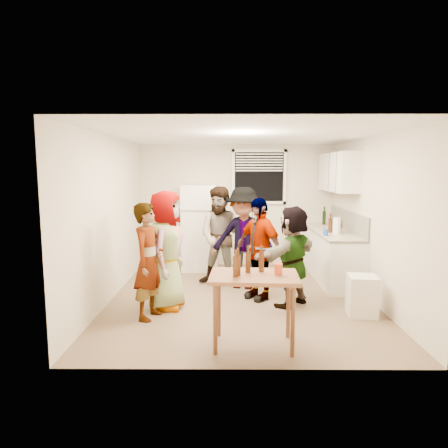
{
  "coord_description": "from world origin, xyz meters",
  "views": [
    {
      "loc": [
        -0.21,
        -6.03,
        1.99
      ],
      "look_at": [
        -0.26,
        0.16,
        1.15
      ],
      "focal_mm": 32.0,
      "sensor_mm": 36.0,
      "label": 1
    }
  ],
  "objects_px": {
    "kettle": "(330,231)",
    "guest_black": "(258,298)",
    "wine_bottle": "(324,224)",
    "guest_back_right": "(243,287)",
    "red_cup": "(278,275)",
    "beer_bottle_counter": "(330,233)",
    "trash_bin": "(362,298)",
    "refrigerator": "(200,227)",
    "guest_back_left": "(222,284)",
    "guest_orange": "(291,305)",
    "guest_grey": "(167,307)",
    "blue_cup": "(326,236)",
    "serving_table": "(253,345)",
    "beer_bottle_table": "(236,277)",
    "guest_stripe": "(150,317)"
  },
  "relations": [
    {
      "from": "guest_black",
      "to": "beer_bottle_table",
      "type": "bearing_deg",
      "value": -51.87
    },
    {
      "from": "beer_bottle_counter",
      "to": "trash_bin",
      "type": "bearing_deg",
      "value": -88.29
    },
    {
      "from": "guest_black",
      "to": "wine_bottle",
      "type": "bearing_deg",
      "value": 103.83
    },
    {
      "from": "trash_bin",
      "to": "red_cup",
      "type": "height_order",
      "value": "red_cup"
    },
    {
      "from": "refrigerator",
      "to": "guest_stripe",
      "type": "height_order",
      "value": "refrigerator"
    },
    {
      "from": "blue_cup",
      "to": "refrigerator",
      "type": "bearing_deg",
      "value": 148.84
    },
    {
      "from": "trash_bin",
      "to": "guest_back_right",
      "type": "xyz_separation_m",
      "value": [
        -1.58,
        1.3,
        -0.25
      ]
    },
    {
      "from": "blue_cup",
      "to": "red_cup",
      "type": "relative_size",
      "value": 0.85
    },
    {
      "from": "guest_black",
      "to": "blue_cup",
      "type": "bearing_deg",
      "value": 76.29
    },
    {
      "from": "red_cup",
      "to": "guest_orange",
      "type": "distance_m",
      "value": 1.66
    },
    {
      "from": "wine_bottle",
      "to": "guest_stripe",
      "type": "distance_m",
      "value": 4.2
    },
    {
      "from": "beer_bottle_counter",
      "to": "trash_bin",
      "type": "distance_m",
      "value": 1.75
    },
    {
      "from": "red_cup",
      "to": "guest_back_right",
      "type": "distance_m",
      "value": 2.42
    },
    {
      "from": "wine_bottle",
      "to": "guest_back_right",
      "type": "xyz_separation_m",
      "value": [
        -1.68,
        -1.39,
        -0.9
      ]
    },
    {
      "from": "wine_bottle",
      "to": "blue_cup",
      "type": "distance_m",
      "value": 1.44
    },
    {
      "from": "beer_bottle_counter",
      "to": "guest_back_right",
      "type": "relative_size",
      "value": 0.15
    },
    {
      "from": "trash_bin",
      "to": "guest_back_right",
      "type": "relative_size",
      "value": 0.32
    },
    {
      "from": "trash_bin",
      "to": "beer_bottle_table",
      "type": "height_order",
      "value": "beer_bottle_table"
    },
    {
      "from": "beer_bottle_counter",
      "to": "guest_orange",
      "type": "xyz_separation_m",
      "value": [
        -0.85,
        -1.2,
        -0.9
      ]
    },
    {
      "from": "kettle",
      "to": "beer_bottle_table",
      "type": "height_order",
      "value": "kettle"
    },
    {
      "from": "guest_black",
      "to": "guest_back_left",
      "type": "bearing_deg",
      "value": 177.22
    },
    {
      "from": "serving_table",
      "to": "guest_grey",
      "type": "xyz_separation_m",
      "value": [
        -1.18,
        1.26,
        0.0
      ]
    },
    {
      "from": "refrigerator",
      "to": "guest_back_left",
      "type": "relative_size",
      "value": 0.99
    },
    {
      "from": "serving_table",
      "to": "trash_bin",
      "type": "bearing_deg",
      "value": 31.95
    },
    {
      "from": "guest_grey",
      "to": "beer_bottle_counter",
      "type": "bearing_deg",
      "value": -55.63
    },
    {
      "from": "red_cup",
      "to": "guest_black",
      "type": "bearing_deg",
      "value": 92.88
    },
    {
      "from": "wine_bottle",
      "to": "guest_orange",
      "type": "relative_size",
      "value": 0.18
    },
    {
      "from": "serving_table",
      "to": "wine_bottle",
      "type": "bearing_deg",
      "value": 65.59
    },
    {
      "from": "kettle",
      "to": "guest_black",
      "type": "bearing_deg",
      "value": -133.06
    },
    {
      "from": "trash_bin",
      "to": "guest_grey",
      "type": "xyz_separation_m",
      "value": [
        -2.73,
        0.29,
        -0.25
      ]
    },
    {
      "from": "refrigerator",
      "to": "trash_bin",
      "type": "distance_m",
      "value": 3.59
    },
    {
      "from": "wine_bottle",
      "to": "guest_black",
      "type": "height_order",
      "value": "wine_bottle"
    },
    {
      "from": "red_cup",
      "to": "guest_orange",
      "type": "relative_size",
      "value": 0.08
    },
    {
      "from": "wine_bottle",
      "to": "red_cup",
      "type": "bearing_deg",
      "value": -110.84
    },
    {
      "from": "kettle",
      "to": "trash_bin",
      "type": "bearing_deg",
      "value": -80.67
    },
    {
      "from": "serving_table",
      "to": "guest_stripe",
      "type": "bearing_deg",
      "value": 147.39
    },
    {
      "from": "trash_bin",
      "to": "red_cup",
      "type": "bearing_deg",
      "value": -143.24
    },
    {
      "from": "beer_bottle_counter",
      "to": "red_cup",
      "type": "relative_size",
      "value": 2.01
    },
    {
      "from": "blue_cup",
      "to": "guest_grey",
      "type": "height_order",
      "value": "blue_cup"
    },
    {
      "from": "guest_grey",
      "to": "guest_back_left",
      "type": "relative_size",
      "value": 0.99
    },
    {
      "from": "refrigerator",
      "to": "beer_bottle_counter",
      "type": "height_order",
      "value": "refrigerator"
    },
    {
      "from": "beer_bottle_counter",
      "to": "red_cup",
      "type": "height_order",
      "value": "beer_bottle_counter"
    },
    {
      "from": "kettle",
      "to": "beer_bottle_table",
      "type": "distance_m",
      "value": 3.34
    },
    {
      "from": "beer_bottle_counter",
      "to": "guest_orange",
      "type": "distance_m",
      "value": 1.73
    },
    {
      "from": "beer_bottle_counter",
      "to": "beer_bottle_table",
      "type": "xyz_separation_m",
      "value": [
        -1.72,
        -2.68,
        -0.07
      ]
    },
    {
      "from": "beer_bottle_counter",
      "to": "trash_bin",
      "type": "xyz_separation_m",
      "value": [
        0.05,
        -1.62,
        -0.65
      ]
    },
    {
      "from": "beer_bottle_counter",
      "to": "guest_grey",
      "type": "xyz_separation_m",
      "value": [
        -2.68,
        -1.33,
        -0.9
      ]
    },
    {
      "from": "refrigerator",
      "to": "guest_back_left",
      "type": "xyz_separation_m",
      "value": [
        0.46,
        -1.11,
        -0.85
      ]
    },
    {
      "from": "red_cup",
      "to": "guest_back_left",
      "type": "relative_size",
      "value": 0.07
    },
    {
      "from": "beer_bottle_counter",
      "to": "guest_grey",
      "type": "height_order",
      "value": "beer_bottle_counter"
    }
  ]
}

